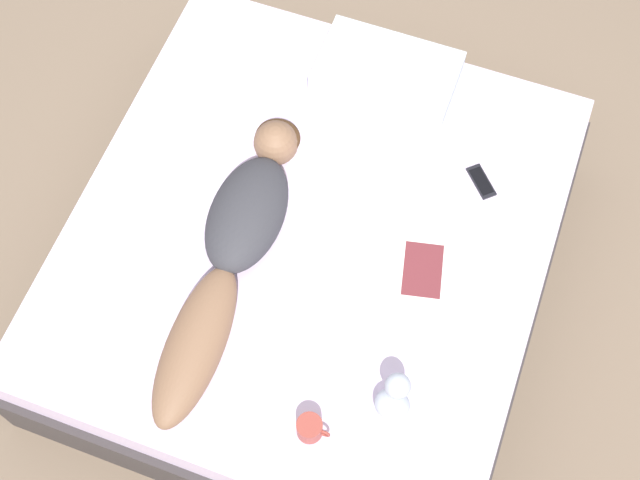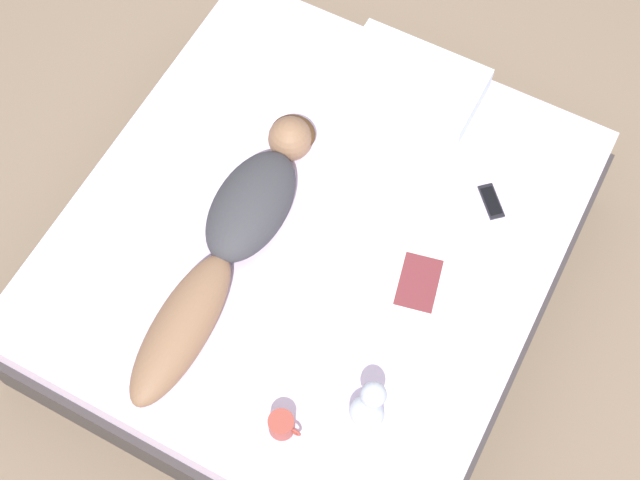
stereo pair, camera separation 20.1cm
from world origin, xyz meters
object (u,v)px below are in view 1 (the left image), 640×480
(person, at_px, (235,246))
(coffee_mug, at_px, (310,428))
(cell_phone, at_px, (481,182))
(open_magazine, at_px, (394,267))

(person, bearing_deg, coffee_mug, -49.39)
(person, relative_size, cell_phone, 8.54)
(open_magazine, xyz_separation_m, coffee_mug, (-0.08, -0.70, 0.04))
(open_magazine, relative_size, coffee_mug, 4.17)
(person, bearing_deg, open_magazine, 13.14)
(open_magazine, relative_size, cell_phone, 3.32)
(coffee_mug, xyz_separation_m, cell_phone, (0.29, 1.17, -0.04))
(open_magazine, bearing_deg, cell_phone, 53.54)
(coffee_mug, bearing_deg, open_magazine, 83.41)
(person, distance_m, cell_phone, 1.01)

